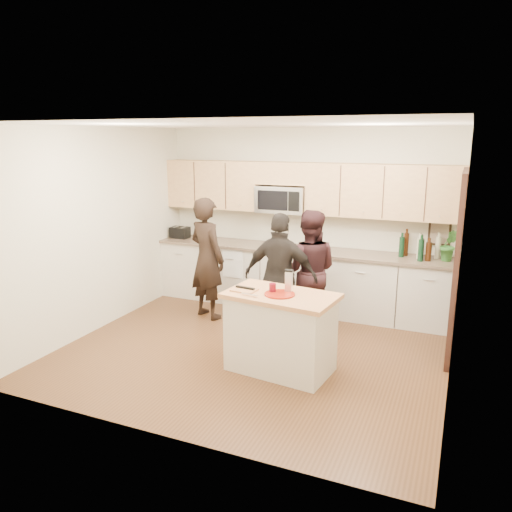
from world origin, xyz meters
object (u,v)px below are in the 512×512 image
at_px(island, 281,332).
at_px(toaster, 180,232).
at_px(woman_right, 281,277).
at_px(woman_center, 309,271).
at_px(woman_left, 207,258).

distance_m(island, toaster, 3.32).
bearing_deg(woman_right, toaster, -31.07).
distance_m(island, woman_center, 1.37).
distance_m(toaster, woman_left, 1.29).
xyz_separation_m(woman_left, woman_right, (1.24, -0.32, -0.05)).
bearing_deg(woman_right, woman_left, -17.57).
bearing_deg(toaster, island, -39.10).
bearing_deg(woman_left, toaster, -19.10).
height_order(island, toaster, toaster).
height_order(woman_left, woman_center, woman_left).
distance_m(island, woman_left, 2.03).
bearing_deg(woman_left, island, 164.63).
bearing_deg(woman_center, woman_right, 48.47).
distance_m(toaster, woman_center, 2.56).
bearing_deg(woman_left, woman_center, -153.62).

